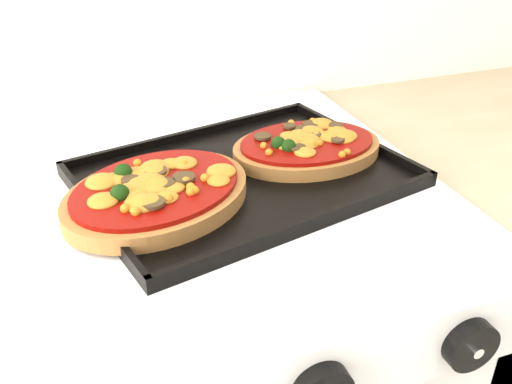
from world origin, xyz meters
name	(u,v)px	position (x,y,z in m)	size (l,w,h in m)	color
control_panel	(308,377)	(0.04, 1.39, 0.85)	(0.60, 0.02, 0.09)	silver
knob_right	(470,345)	(0.22, 1.37, 0.85)	(0.06, 0.06, 0.02)	black
baking_tray	(243,174)	(0.08, 1.69, 0.92)	(0.42, 0.31, 0.02)	black
pizza_left	(157,191)	(-0.05, 1.65, 0.94)	(0.25, 0.19, 0.04)	brown
pizza_right	(307,146)	(0.19, 1.71, 0.94)	(0.22, 0.16, 0.03)	brown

